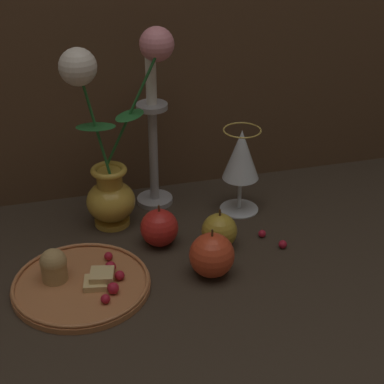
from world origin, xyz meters
TOP-DOWN VIEW (x-y plane):
  - ground_plane at (0.00, 0.00)m, footprint 2.40×2.40m
  - vase at (-0.08, 0.12)m, footprint 0.20×0.10m
  - plate_with_pastries at (-0.17, -0.07)m, footprint 0.23×0.23m
  - wine_glass at (0.16, 0.11)m, footprint 0.08×0.08m
  - candlestick at (0.01, 0.18)m, footprint 0.07×0.07m
  - apple_beside_vase at (0.05, -0.09)m, footprint 0.08×0.08m
  - apple_near_glass at (-0.02, 0.03)m, footprint 0.07×0.07m
  - apple_at_table_edge at (0.08, -0.01)m, footprint 0.06×0.06m
  - berry_near_plate at (0.17, 0.00)m, footprint 0.01×0.01m
  - berry_front_center at (0.19, -0.04)m, footprint 0.02×0.02m

SIDE VIEW (x-z plane):
  - ground_plane at x=0.00m, z-range 0.00..0.00m
  - berry_near_plate at x=0.17m, z-range 0.00..0.01m
  - berry_front_center at x=0.19m, z-range 0.00..0.02m
  - plate_with_pastries at x=-0.17m, z-range -0.02..0.05m
  - apple_at_table_edge at x=0.08m, z-range -0.01..0.07m
  - apple_near_glass at x=-0.02m, z-range -0.01..0.07m
  - apple_beside_vase at x=0.05m, z-range -0.01..0.08m
  - wine_glass at x=0.16m, z-range 0.03..0.20m
  - candlestick at x=0.01m, z-range -0.03..0.30m
  - vase at x=-0.08m, z-range -0.03..0.34m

